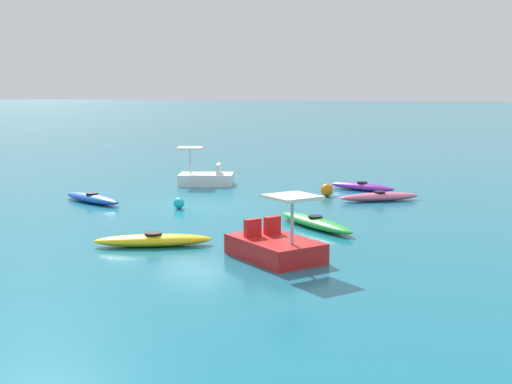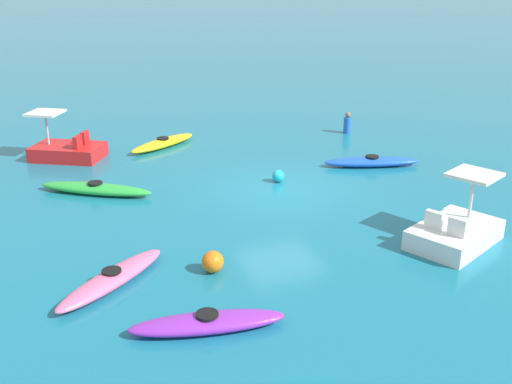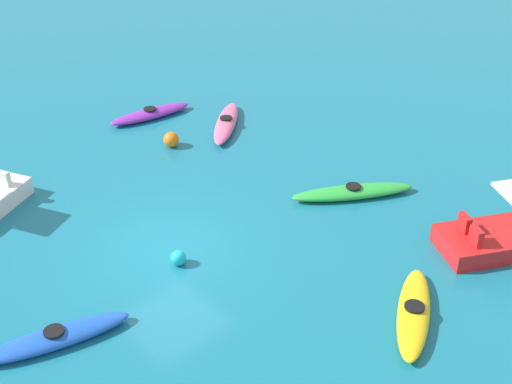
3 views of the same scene
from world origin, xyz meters
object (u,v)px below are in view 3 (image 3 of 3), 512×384
at_px(kayak_pink, 226,123).
at_px(kayak_green, 353,192).
at_px(kayak_purple, 150,114).
at_px(pedal_boat_red, 488,239).
at_px(kayak_yellow, 414,313).
at_px(buoy_orange, 171,140).
at_px(buoy_cyan, 178,258).
at_px(kayak_blue, 55,338).

height_order(kayak_pink, kayak_green, same).
distance_m(kayak_purple, pedal_boat_red, 12.27).
bearing_deg(kayak_yellow, buoy_orange, 174.34).
height_order(kayak_pink, kayak_purple, same).
relative_size(kayak_green, buoy_cyan, 8.57).
bearing_deg(kayak_blue, kayak_purple, 133.61).
xyz_separation_m(kayak_pink, buoy_orange, (-0.16, -2.19, 0.09)).
distance_m(kayak_green, kayak_purple, 8.25).
height_order(kayak_blue, buoy_cyan, buoy_cyan).
bearing_deg(kayak_pink, kayak_blue, -60.83).
bearing_deg(buoy_orange, kayak_pink, 85.77).
xyz_separation_m(kayak_purple, buoy_cyan, (7.25, -4.38, 0.03)).
bearing_deg(kayak_green, buoy_orange, -162.09).
height_order(kayak_blue, kayak_purple, same).
bearing_deg(kayak_pink, kayak_yellow, -17.68).
distance_m(kayak_yellow, kayak_green, 5.17).
bearing_deg(kayak_purple, kayak_green, 8.30).
height_order(kayak_green, pedal_boat_red, pedal_boat_red).
relative_size(kayak_yellow, kayak_purple, 1.00).
xyz_separation_m(kayak_green, pedal_boat_red, (3.98, 0.55, 0.17)).
height_order(pedal_boat_red, buoy_orange, pedal_boat_red).
bearing_deg(kayak_green, kayak_yellow, -34.69).
xyz_separation_m(kayak_pink, kayak_purple, (-2.35, -1.46, 0.00)).
xyz_separation_m(kayak_green, buoy_orange, (-5.97, -1.93, 0.09)).
distance_m(kayak_blue, kayak_pink, 10.84).
bearing_deg(kayak_purple, pedal_boat_red, 8.18).
bearing_deg(pedal_boat_red, kayak_pink, -178.31).
height_order(kayak_yellow, kayak_pink, same).
distance_m(pedal_boat_red, buoy_orange, 10.26).
distance_m(kayak_pink, pedal_boat_red, 9.80).
height_order(kayak_purple, pedal_boat_red, pedal_boat_red).
bearing_deg(pedal_boat_red, buoy_orange, -165.99).
height_order(kayak_green, buoy_cyan, buoy_cyan).
bearing_deg(pedal_boat_red, kayak_purple, -171.82).
bearing_deg(buoy_orange, kayak_green, 17.91).
bearing_deg(buoy_cyan, kayak_blue, -83.97).
height_order(kayak_yellow, kayak_blue, same).
height_order(kayak_pink, buoy_orange, buoy_orange).
xyz_separation_m(pedal_boat_red, buoy_cyan, (-4.89, -6.13, -0.14)).
xyz_separation_m(kayak_yellow, kayak_pink, (-10.07, 3.21, -0.00)).
bearing_deg(buoy_cyan, kayak_green, 80.71).
distance_m(kayak_yellow, buoy_orange, 10.28).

